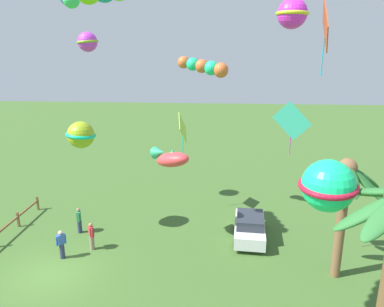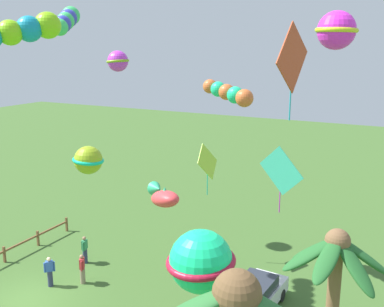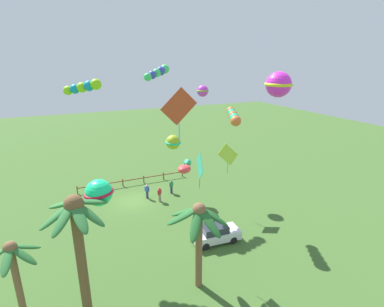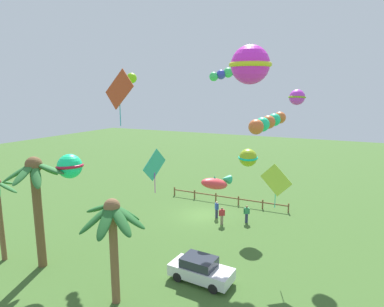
{
  "view_description": "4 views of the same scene",
  "coord_description": "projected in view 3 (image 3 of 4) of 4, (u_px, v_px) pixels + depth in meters",
  "views": [
    {
      "loc": [
        15.19,
        8.16,
        10.64
      ],
      "look_at": [
        -2.42,
        6.8,
        5.63
      ],
      "focal_mm": 34.39,
      "sensor_mm": 36.0,
      "label": 1
    },
    {
      "loc": [
        13.86,
        16.08,
        11.92
      ],
      "look_at": [
        -2.72,
        7.47,
        7.5
      ],
      "focal_mm": 42.47,
      "sensor_mm": 36.0,
      "label": 2
    },
    {
      "loc": [
        5.99,
        28.34,
        14.16
      ],
      "look_at": [
        -3.33,
        7.54,
        6.97
      ],
      "focal_mm": 27.66,
      "sensor_mm": 36.0,
      "label": 3
    },
    {
      "loc": [
        -11.72,
        26.54,
        11.35
      ],
      "look_at": [
        -2.4,
        7.25,
        7.37
      ],
      "focal_mm": 30.14,
      "sensor_mm": 36.0,
      "label": 4
    }
  ],
  "objects": [
    {
      "name": "kite_ball_9",
      "position": [
        99.0,
        193.0,
        17.53
      ],
      "size": [
        2.31,
        2.3,
        1.61
      ],
      "color": "#18EB8C"
    },
    {
      "name": "palm_tree_0",
      "position": [
        15.0,
        269.0,
        14.63
      ],
      "size": [
        2.79,
        2.97,
        5.87
      ],
      "color": "brown",
      "rests_on": "ground"
    },
    {
      "name": "palm_tree_1",
      "position": [
        199.0,
        225.0,
        18.17
      ],
      "size": [
        3.93,
        3.65,
        5.97
      ],
      "color": "brown",
      "rests_on": "ground"
    },
    {
      "name": "kite_tube_4",
      "position": [
        158.0,
        72.0,
        27.62
      ],
      "size": [
        2.86,
        1.97,
        1.44
      ],
      "color": "#3BD567"
    },
    {
      "name": "palm_tree_2",
      "position": [
        77.0,
        230.0,
        15.97
      ],
      "size": [
        3.85,
        3.71,
        7.46
      ],
      "color": "brown",
      "rests_on": "ground"
    },
    {
      "name": "kite_ball_6",
      "position": [
        279.0,
        84.0,
        19.85
      ],
      "size": [
        2.55,
        2.55,
        1.72
      ],
      "color": "#F22CDC"
    },
    {
      "name": "kite_ball_3",
      "position": [
        173.0,
        142.0,
        30.8
      ],
      "size": [
        1.98,
        1.98,
        1.52
      ],
      "color": "#97B81F"
    },
    {
      "name": "kite_diamond_10",
      "position": [
        200.0,
        166.0,
        19.84
      ],
      "size": [
        0.41,
        1.8,
        2.56
      ],
      "color": "#35B592"
    },
    {
      "name": "kite_diamond_8",
      "position": [
        179.0,
        107.0,
        17.32
      ],
      "size": [
        2.2,
        0.39,
        3.1
      ],
      "color": "#BD411D"
    },
    {
      "name": "kite_tube_2",
      "position": [
        233.0,
        116.0,
        25.0
      ],
      "size": [
        1.72,
        3.1,
        1.23
      ],
      "color": "orange"
    },
    {
      "name": "kite_fish_1",
      "position": [
        185.0,
        168.0,
        26.28
      ],
      "size": [
        2.23,
        2.6,
        1.26
      ],
      "color": "#EF3C41"
    },
    {
      "name": "kite_ball_5",
      "position": [
        203.0,
        91.0,
        31.15
      ],
      "size": [
        1.47,
        1.47,
        1.21
      ],
      "color": "#D13ADC"
    },
    {
      "name": "spectator_0",
      "position": [
        171.0,
        186.0,
        32.77
      ],
      "size": [
        0.53,
        0.34,
        1.59
      ],
      "color": "#2D3351",
      "rests_on": "ground"
    },
    {
      "name": "spectator_1",
      "position": [
        160.0,
        194.0,
        30.85
      ],
      "size": [
        0.47,
        0.4,
        1.59
      ],
      "color": "gray",
      "rests_on": "ground"
    },
    {
      "name": "parked_car_0",
      "position": [
        215.0,
        233.0,
        24.01
      ],
      "size": [
        4.01,
        1.96,
        1.51
      ],
      "color": "silver",
      "rests_on": "ground"
    },
    {
      "name": "spectator_2",
      "position": [
        147.0,
        191.0,
        31.57
      ],
      "size": [
        0.43,
        0.43,
        1.59
      ],
      "color": "#2D3351",
      "rests_on": "ground"
    },
    {
      "name": "ground_plane",
      "position": [
        134.0,
        201.0,
        31.26
      ],
      "size": [
        120.0,
        120.0,
        0.0
      ],
      "primitive_type": "plane",
      "color": "#3D6028"
    },
    {
      "name": "kite_diamond_0",
      "position": [
        228.0,
        155.0,
        27.53
      ],
      "size": [
        2.13,
        0.48,
        2.94
      ],
      "color": "#B3E439"
    },
    {
      "name": "kite_tube_7",
      "position": [
        84.0,
        87.0,
        21.24
      ],
      "size": [
        2.6,
        1.82,
        1.18
      ],
      "color": "#8CE017"
    },
    {
      "name": "rail_fence",
      "position": [
        133.0,
        180.0,
        35.11
      ],
      "size": [
        12.69,
        0.12,
        0.95
      ],
      "color": "brown",
      "rests_on": "ground"
    }
  ]
}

